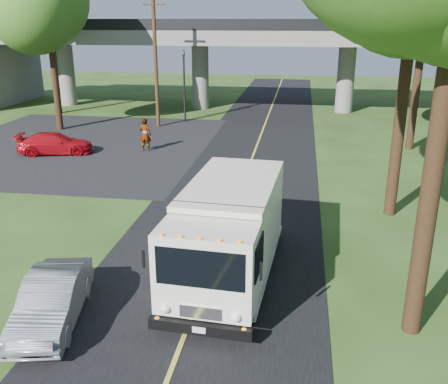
% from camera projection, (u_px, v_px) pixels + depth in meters
% --- Properties ---
extents(ground, '(120.00, 120.00, 0.00)m').
position_uv_depth(ground, '(186.00, 333.00, 12.26)').
color(ground, '#2B3D16').
rests_on(ground, ground).
extents(road, '(7.00, 90.00, 0.02)m').
position_uv_depth(road, '(237.00, 197.00, 21.59)').
color(road, black).
rests_on(road, ground).
extents(parking_lot, '(16.00, 18.00, 0.01)m').
position_uv_depth(parking_lot, '(77.00, 144.00, 30.64)').
color(parking_lot, black).
rests_on(parking_lot, ground).
extents(lane_line, '(0.12, 90.00, 0.01)m').
position_uv_depth(lane_line, '(237.00, 197.00, 21.58)').
color(lane_line, gold).
rests_on(lane_line, road).
extents(overpass, '(54.00, 10.00, 7.30)m').
position_uv_depth(overpass, '(272.00, 54.00, 40.62)').
color(overpass, slate).
rests_on(overpass, ground).
extents(traffic_signal, '(0.18, 0.22, 5.20)m').
position_uv_depth(traffic_signal, '(184.00, 78.00, 36.34)').
color(traffic_signal, black).
rests_on(traffic_signal, ground).
extents(utility_pole, '(1.60, 0.26, 9.00)m').
position_uv_depth(utility_pole, '(156.00, 60.00, 34.23)').
color(utility_pole, '#472D19').
rests_on(utility_pole, ground).
extents(tree_left_lot, '(5.60, 5.50, 10.50)m').
position_uv_depth(tree_left_lot, '(49.00, 9.00, 32.02)').
color(tree_left_lot, '#382314').
rests_on(tree_left_lot, ground).
extents(tree_left_far, '(5.26, 5.16, 9.89)m').
position_uv_depth(tree_left_far, '(51.00, 17.00, 38.20)').
color(tree_left_far, '#382314').
rests_on(tree_left_far, ground).
extents(step_van, '(2.91, 6.89, 2.83)m').
position_uv_depth(step_van, '(229.00, 230.00, 14.43)').
color(step_van, silver).
rests_on(step_van, ground).
extents(red_sedan, '(4.45, 2.72, 1.20)m').
position_uv_depth(red_sedan, '(55.00, 143.00, 28.35)').
color(red_sedan, '#B70B16').
rests_on(red_sedan, ground).
extents(silver_sedan, '(2.03, 3.93, 1.23)m').
position_uv_depth(silver_sedan, '(52.00, 300.00, 12.55)').
color(silver_sedan, gray).
rests_on(silver_sedan, ground).
extents(pedestrian, '(0.72, 0.49, 1.92)m').
position_uv_depth(pedestrian, '(145.00, 135.00, 28.87)').
color(pedestrian, gray).
rests_on(pedestrian, ground).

